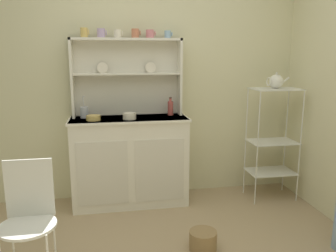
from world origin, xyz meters
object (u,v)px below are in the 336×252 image
at_px(floor_basket, 203,240).
at_px(jam_bottle, 170,108).
at_px(cup_gold_0, 84,33).
at_px(bowl_mixing_large, 93,118).
at_px(bakers_rack, 273,133).
at_px(hutch_shelf_unit, 127,71).
at_px(utensil_jar, 84,112).
at_px(hutch_cabinet, 130,160).
at_px(wire_chair, 29,212).
at_px(porcelain_teapot, 276,81).

distance_m(floor_basket, jam_bottle, 1.40).
height_order(cup_gold_0, bowl_mixing_large, cup_gold_0).
bearing_deg(bakers_rack, floor_basket, -138.87).
relative_size(hutch_shelf_unit, utensil_jar, 4.95).
xyz_separation_m(hutch_cabinet, floor_basket, (0.50, -0.98, -0.39)).
relative_size(cup_gold_0, utensil_jar, 0.42).
relative_size(hutch_cabinet, cup_gold_0, 12.69).
height_order(wire_chair, bowl_mixing_large, bowl_mixing_large).
bearing_deg(bowl_mixing_large, cup_gold_0, 106.21).
bearing_deg(bakers_rack, porcelain_teapot, 180.00).
xyz_separation_m(cup_gold_0, jam_bottle, (0.84, -0.04, -0.75)).
bearing_deg(floor_basket, hutch_cabinet, 116.94).
xyz_separation_m(bowl_mixing_large, porcelain_teapot, (1.83, -0.05, 0.33)).
distance_m(hutch_cabinet, bowl_mixing_large, 0.58).
bearing_deg(floor_basket, jam_bottle, 93.46).
bearing_deg(utensil_jar, bakers_rack, -5.86).
relative_size(hutch_shelf_unit, porcelain_teapot, 4.74).
bearing_deg(bowl_mixing_large, jam_bottle, 11.58).
xyz_separation_m(floor_basket, utensil_jar, (-0.94, 1.06, 0.88)).
xyz_separation_m(bowl_mixing_large, jam_bottle, (0.78, 0.16, 0.05)).
relative_size(hutch_cabinet, floor_basket, 5.37).
height_order(hutch_cabinet, floor_basket, hutch_cabinet).
bearing_deg(hutch_cabinet, bakers_rack, -4.62).
bearing_deg(hutch_shelf_unit, porcelain_teapot, -10.90).
relative_size(bakers_rack, jam_bottle, 6.32).
xyz_separation_m(hutch_cabinet, bakers_rack, (1.49, -0.12, 0.25)).
bearing_deg(bakers_rack, hutch_cabinet, 175.38).
height_order(hutch_cabinet, bowl_mixing_large, bowl_mixing_large).
bearing_deg(hutch_shelf_unit, jam_bottle, -10.37).
relative_size(hutch_cabinet, porcelain_teapot, 5.07).
distance_m(bakers_rack, cup_gold_0, 2.16).
height_order(cup_gold_0, utensil_jar, cup_gold_0).
bearing_deg(hutch_shelf_unit, wire_chair, -118.45).
xyz_separation_m(bakers_rack, porcelain_teapot, (-0.00, 0.00, 0.54)).
distance_m(bakers_rack, jam_bottle, 1.11).
height_order(bowl_mixing_large, porcelain_teapot, porcelain_teapot).
bearing_deg(jam_bottle, bowl_mixing_large, -168.42).
height_order(wire_chair, porcelain_teapot, porcelain_teapot).
relative_size(bakers_rack, porcelain_teapot, 5.08).
distance_m(bowl_mixing_large, jam_bottle, 0.80).
bearing_deg(utensil_jar, hutch_cabinet, -10.06).
bearing_deg(cup_gold_0, hutch_cabinet, -16.98).
bearing_deg(cup_gold_0, porcelain_teapot, -7.33).
xyz_separation_m(jam_bottle, porcelain_teapot, (1.05, -0.21, 0.27)).
height_order(floor_basket, bowl_mixing_large, bowl_mixing_large).
distance_m(hutch_cabinet, jam_bottle, 0.68).
height_order(bakers_rack, jam_bottle, bakers_rack).
height_order(floor_basket, jam_bottle, jam_bottle).
height_order(jam_bottle, porcelain_teapot, porcelain_teapot).
height_order(bakers_rack, floor_basket, bakers_rack).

